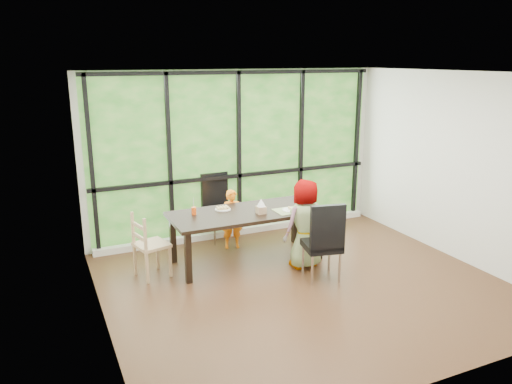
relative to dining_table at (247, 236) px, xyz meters
The scene contains 22 objects.
ground 1.18m from the dining_table, 71.67° to the right, with size 5.00×5.00×0.00m, color black.
back_wall 1.57m from the dining_table, 73.43° to the left, with size 5.00×5.00×0.00m, color silver.
foliage_backdrop 1.56m from the dining_table, 73.16° to the left, with size 4.80×0.02×2.65m, color #184A14.
window_mullions 1.53m from the dining_table, 72.59° to the left, with size 4.80×0.06×2.65m, color black, non-canonical shape.
window_sill 1.19m from the dining_table, 71.99° to the left, with size 4.80×0.12×0.10m, color silver.
dining_table is the anchor object (origin of this frame).
chair_window_leather 0.98m from the dining_table, 93.19° to the left, with size 0.46×0.46×1.08m, color black.
chair_interior_leather 1.18m from the dining_table, 55.36° to the right, with size 0.46×0.46×1.08m, color black.
chair_end_beech 1.38m from the dining_table, behind, with size 0.42×0.40×0.90m, color tan.
child_toddler 0.58m from the dining_table, 90.00° to the left, with size 0.34×0.22×0.93m, color orange.
child_older 0.88m from the dining_table, 39.39° to the right, with size 0.62×0.40×1.27m, color gray.
placemat 0.74m from the dining_table, 21.25° to the right, with size 0.46×0.34×0.01m, color tan.
plate_far 0.52m from the dining_table, 143.19° to the left, with size 0.23×0.23×0.01m, color white.
plate_near 0.74m from the dining_table, 20.91° to the right, with size 0.25×0.25×0.02m, color white.
orange_cup 0.86m from the dining_table, 166.81° to the left, with size 0.07×0.07×0.11m, color #FF5513.
green_cup 1.03m from the dining_table, 17.49° to the right, with size 0.07×0.07×0.11m, color green.
tissue_box 0.48m from the dining_table, 49.33° to the right, with size 0.12×0.12×0.10m, color tan.
crepe_rolls_far 0.54m from the dining_table, 143.19° to the left, with size 0.20×0.12×0.04m, color tan, non-canonical shape.
crepe_rolls_near 0.75m from the dining_table, 20.91° to the right, with size 0.05×0.12×0.04m, color tan, non-canonical shape.
straw_white 0.91m from the dining_table, 166.81° to the left, with size 0.01×0.01×0.20m, color white.
straw_pink 1.07m from the dining_table, 17.49° to the right, with size 0.01×0.01×0.20m, color pink.
tissue 0.58m from the dining_table, 49.33° to the right, with size 0.12×0.12×0.11m, color white.
Camera 1 is at (-3.03, -5.16, 2.87)m, focal length 34.87 mm.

